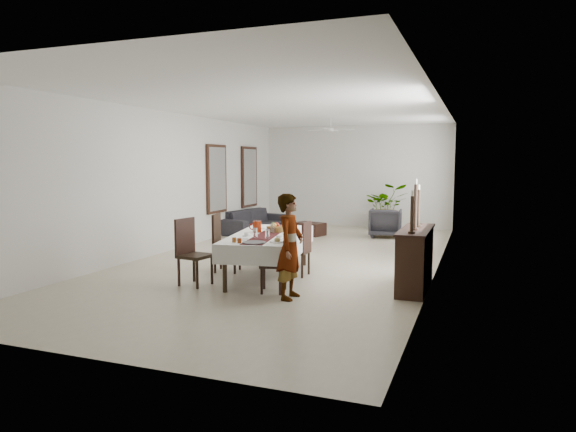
{
  "coord_description": "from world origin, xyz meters",
  "views": [
    {
      "loc": [
        3.71,
        -10.14,
        2.05
      ],
      "look_at": [
        0.38,
        -1.21,
        1.05
      ],
      "focal_mm": 32.0,
      "sensor_mm": 36.0,
      "label": 1
    }
  ],
  "objects_px": {
    "sideboard_body": "(415,260)",
    "sofa": "(254,221)",
    "red_pitcher": "(257,227)",
    "dining_table_top": "(269,236)",
    "woman": "(290,247)"
  },
  "relations": [
    {
      "from": "red_pitcher",
      "to": "woman",
      "type": "distance_m",
      "value": 1.74
    },
    {
      "from": "red_pitcher",
      "to": "sideboard_body",
      "type": "distance_m",
      "value": 2.85
    },
    {
      "from": "sideboard_body",
      "to": "sofa",
      "type": "height_order",
      "value": "sideboard_body"
    },
    {
      "from": "red_pitcher",
      "to": "sofa",
      "type": "bearing_deg",
      "value": 114.72
    },
    {
      "from": "dining_table_top",
      "to": "sideboard_body",
      "type": "bearing_deg",
      "value": -8.78
    },
    {
      "from": "sideboard_body",
      "to": "sofa",
      "type": "distance_m",
      "value": 7.43
    },
    {
      "from": "dining_table_top",
      "to": "sofa",
      "type": "distance_m",
      "value": 5.98
    },
    {
      "from": "red_pitcher",
      "to": "sideboard_body",
      "type": "bearing_deg",
      "value": -1.21
    },
    {
      "from": "woman",
      "to": "red_pitcher",
      "type": "bearing_deg",
      "value": 40.5
    },
    {
      "from": "dining_table_top",
      "to": "woman",
      "type": "distance_m",
      "value": 1.48
    },
    {
      "from": "red_pitcher",
      "to": "sofa",
      "type": "height_order",
      "value": "red_pitcher"
    },
    {
      "from": "red_pitcher",
      "to": "sideboard_body",
      "type": "relative_size",
      "value": 0.13
    },
    {
      "from": "red_pitcher",
      "to": "woman",
      "type": "bearing_deg",
      "value": -49.62
    },
    {
      "from": "dining_table_top",
      "to": "sideboard_body",
      "type": "xyz_separation_m",
      "value": [
        2.54,
        0.05,
        -0.27
      ]
    },
    {
      "from": "dining_table_top",
      "to": "sofa",
      "type": "height_order",
      "value": "dining_table_top"
    }
  ]
}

